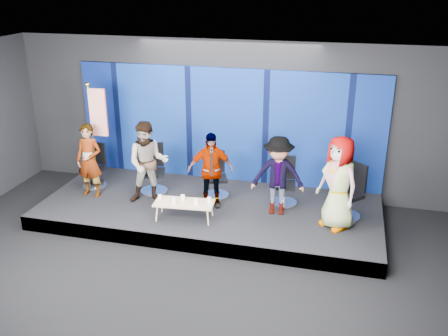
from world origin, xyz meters
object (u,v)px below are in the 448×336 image
Objects in this scene: coffee_table at (184,203)px; panelist_c at (210,170)px; chair_b at (154,177)px; panelist_a at (89,161)px; chair_e at (348,200)px; mug_a at (160,197)px; chair_c at (216,182)px; flag_stand at (97,133)px; panelist_e at (339,183)px; chair_d at (284,189)px; mug_e at (209,200)px; chair_a at (95,173)px; mug_d at (196,202)px; panelist_b at (148,163)px; panelist_d at (278,176)px; mug_c at (183,198)px; mug_b at (174,201)px.

panelist_c is at bearing 64.55° from coffee_table.
coffee_table is (1.07, -1.08, -0.03)m from chair_b.
panelist_a reaches higher than chair_e.
chair_b is at bearing 117.83° from mug_a.
flag_stand is (-2.66, -0.14, 0.94)m from chair_c.
panelist_e is at bearing 6.43° from mug_a.
panelist_c is at bearing -134.41° from chair_e.
panelist_e is at bearing 8.14° from coffee_table.
flag_stand reaches higher than panelist_a.
panelist_c is (0.02, -0.50, 0.47)m from chair_c.
chair_d is 4.24m from flag_stand.
chair_d is 11.89× the size of mug_a.
panelist_e is (-0.21, -0.46, 0.53)m from chair_e.
panelist_c is 0.88× the size of panelist_e.
chair_c is 1.09m from mug_e.
mug_d is (2.72, -1.06, 0.08)m from chair_a.
mug_a is at bearing -67.91° from panelist_b.
panelist_d reaches higher than mug_c.
chair_c is 0.60× the size of panelist_d.
chair_d is (2.86, 0.12, -0.03)m from chair_b.
chair_e is (2.78, -0.33, 0.04)m from chair_c.
chair_b is 1.39m from chair_c.
chair_b reaches higher than chair_d.
mug_c is at bearing -123.94° from chair_e.
chair_c is 1.18m from mug_c.
flag_stand is at bearing 17.37° from chair_a.
panelist_d reaches higher than coffee_table.
chair_b is 0.60× the size of panelist_e.
chair_b is at bearing 126.95° from mug_b.
chair_a is at bearing 157.21° from coffee_table.
flag_stand is (-1.83, 1.04, 0.86)m from mug_a.
mug_c is at bearing -26.12° from flag_stand.
mug_c is 0.53m from mug_e.
coffee_table is (-0.32, -1.21, 0.01)m from chair_c.
panelist_a is at bearing 163.60° from panelist_b.
panelist_c is (1.30, 0.13, -0.08)m from panelist_b.
panelist_a is 0.67× the size of flag_stand.
chair_b is 10.57× the size of mug_b.
panelist_b is at bearing 148.76° from coffee_table.
panelist_c is 1.59× the size of chair_d.
panelist_c reaches higher than mug_d.
panelist_b is at bearing -14.00° from chair_a.
mug_a is (-0.51, 0.03, 0.07)m from coffee_table.
coffee_table is at bearing 174.08° from mug_d.
mug_d is at bearing -143.21° from mug_e.
chair_c is 1.56m from panelist_d.
chair_e is 10.31× the size of mug_d.
mug_a is at bearing -161.63° from panelist_c.
coffee_table is (-0.34, -0.71, -0.46)m from panelist_c.
chair_b is 0.62× the size of panelist_b.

